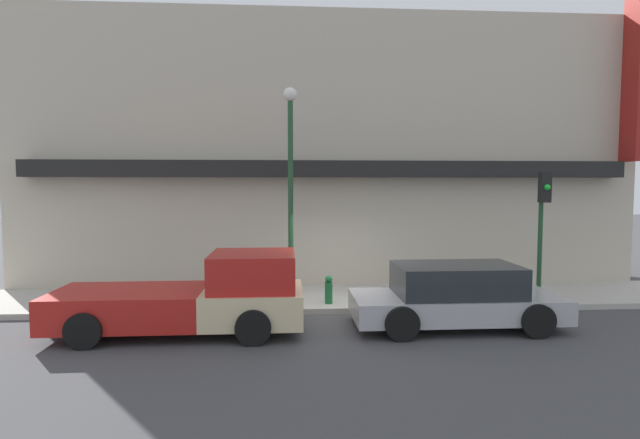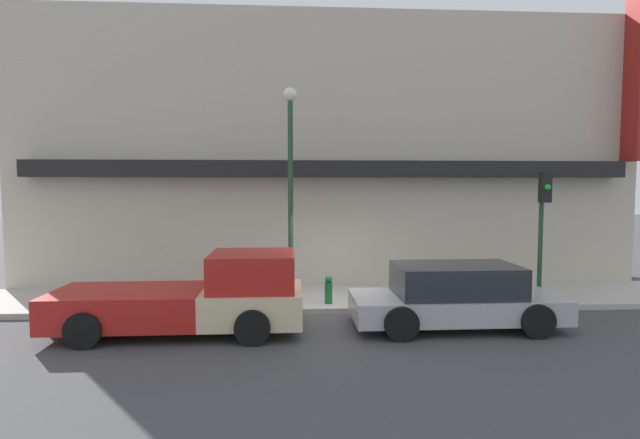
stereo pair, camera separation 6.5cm
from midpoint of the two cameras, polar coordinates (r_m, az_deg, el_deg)
The scene contains 8 objects.
ground_plane at distance 12.98m, azimuth 2.36°, elevation -10.78°, with size 80.00×80.00×0.00m, color #424244.
sidewalk at distance 14.41m, azimuth 1.69°, elevation -8.97°, with size 36.00×3.00×0.15m.
building at distance 17.04m, azimuth 0.77°, elevation 7.49°, with size 19.80×3.80×9.85m.
pickup_truck at distance 11.62m, azimuth -13.99°, elevation -8.65°, with size 5.48×2.23×1.79m.
parked_car at distance 12.11m, azimuth 15.11°, elevation -8.47°, with size 4.80×2.10×1.47m.
fire_hydrant at distance 13.39m, azimuth 0.85°, elevation -8.02°, with size 0.20×0.20×0.75m.
street_lamp at distance 13.25m, azimuth -3.53°, elevation 5.67°, with size 0.36×0.36×5.70m.
traffic_light at distance 14.48m, azimuth 23.96°, elevation 0.69°, with size 0.28×0.42×3.49m.
Camera 1 is at (-1.43, -12.47, 3.32)m, focal length 28.00 mm.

